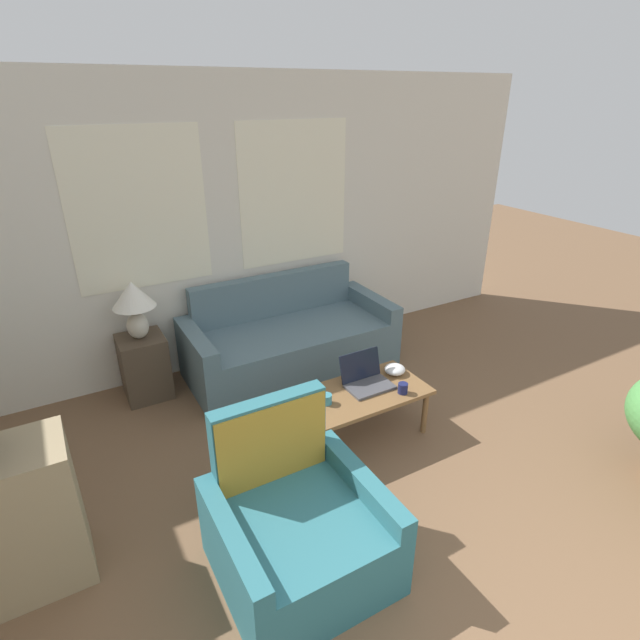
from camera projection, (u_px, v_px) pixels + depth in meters
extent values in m
cube|color=silver|center=(233.00, 228.00, 4.51)|extent=(6.64, 0.05, 2.60)
cube|color=white|center=(139.00, 210.00, 4.03)|extent=(1.10, 0.01, 1.30)
cube|color=white|center=(294.00, 194.00, 4.66)|extent=(1.10, 0.01, 1.30)
cube|color=slate|center=(292.00, 348.00, 4.70)|extent=(1.65, 0.85, 0.43)
cube|color=slate|center=(275.00, 315.00, 4.91)|extent=(1.65, 0.12, 0.84)
cube|color=slate|center=(198.00, 365.00, 4.27)|extent=(0.14, 0.85, 0.58)
cube|color=slate|center=(370.00, 321.00, 5.07)|extent=(0.14, 0.85, 0.58)
cube|color=#2D6B75|center=(301.00, 544.00, 2.69)|extent=(0.67, 0.83, 0.41)
cube|color=#2D6B75|center=(271.00, 466.00, 2.87)|extent=(0.67, 0.10, 0.92)
cube|color=#2D6B75|center=(233.00, 566.00, 2.49)|extent=(0.10, 0.83, 0.53)
cube|color=#2D6B75|center=(361.00, 509.00, 2.84)|extent=(0.10, 0.83, 0.53)
cube|color=#A87F28|center=(274.00, 457.00, 2.78)|extent=(0.65, 0.01, 0.66)
cube|color=#4C3D2D|center=(145.00, 367.00, 4.27)|extent=(0.37, 0.37, 0.56)
ellipsoid|color=beige|center=(138.00, 326.00, 4.10)|extent=(0.18, 0.18, 0.22)
cylinder|color=tan|center=(135.00, 310.00, 4.04)|extent=(0.02, 0.02, 0.06)
cone|color=white|center=(133.00, 294.00, 3.99)|extent=(0.34, 0.34, 0.21)
cube|color=brown|center=(356.00, 395.00, 3.69)|extent=(1.09, 0.53, 0.03)
cylinder|color=brown|center=(312.00, 455.00, 3.38)|extent=(0.04, 0.04, 0.36)
cylinder|color=brown|center=(425.00, 412.00, 3.83)|extent=(0.04, 0.04, 0.36)
cylinder|color=brown|center=(284.00, 421.00, 3.72)|extent=(0.04, 0.04, 0.36)
cylinder|color=brown|center=(390.00, 386.00, 4.17)|extent=(0.04, 0.04, 0.36)
cube|color=#47474C|center=(370.00, 387.00, 3.75)|extent=(0.35, 0.22, 0.02)
cube|color=black|center=(360.00, 365.00, 3.81)|extent=(0.35, 0.07, 0.22)
cylinder|color=gold|center=(300.00, 396.00, 3.56)|extent=(0.09, 0.09, 0.10)
cylinder|color=#191E4C|center=(403.00, 388.00, 3.68)|extent=(0.07, 0.07, 0.08)
cylinder|color=teal|center=(326.00, 399.00, 3.55)|extent=(0.08, 0.08, 0.07)
ellipsoid|color=white|center=(395.00, 369.00, 3.93)|extent=(0.16, 0.16, 0.07)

